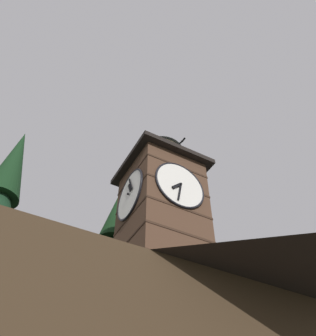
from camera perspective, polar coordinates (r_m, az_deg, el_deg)
The scene contains 2 objects.
clock_tower at distance 16.76m, azimuth 0.55°, elevation -6.84°, with size 3.89×3.89×9.27m.
flying_bird_high at distance 27.63m, azimuth 3.78°, elevation 4.20°, with size 0.21×0.74×0.12m.
Camera 1 is at (6.48, 8.88, 1.34)m, focal length 39.02 mm.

